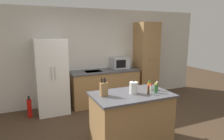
# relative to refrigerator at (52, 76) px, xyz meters

# --- Properties ---
(ground_plane) EXTENTS (14.00, 14.00, 0.00)m
(ground_plane) POSITION_rel_refrigerator_xyz_m (1.10, -1.93, -0.91)
(ground_plane) COLOR #423021
(wall_back) EXTENTS (7.20, 0.06, 2.60)m
(wall_back) POSITION_rel_refrigerator_xyz_m (1.10, 0.40, 0.39)
(wall_back) COLOR beige
(wall_back) RESTS_ON ground_plane
(refrigerator) EXTENTS (0.73, 0.77, 1.82)m
(refrigerator) POSITION_rel_refrigerator_xyz_m (0.00, 0.00, 0.00)
(refrigerator) COLOR white
(refrigerator) RESTS_ON ground_plane
(back_counter) EXTENTS (1.91, 0.67, 0.94)m
(back_counter) POSITION_rel_refrigerator_xyz_m (1.42, 0.05, -0.44)
(back_counter) COLOR #9E7547
(back_counter) RESTS_ON ground_plane
(pantry_cabinet) EXTENTS (0.60, 0.61, 2.25)m
(pantry_cabinet) POSITION_rel_refrigerator_xyz_m (2.78, 0.08, 0.21)
(pantry_cabinet) COLOR #9E7547
(pantry_cabinet) RESTS_ON ground_plane
(kitchen_island) EXTENTS (1.36, 0.83, 0.94)m
(kitchen_island) POSITION_rel_refrigerator_xyz_m (1.07, -2.09, -0.44)
(kitchen_island) COLOR #9E7547
(kitchen_island) RESTS_ON ground_plane
(microwave) EXTENTS (0.49, 0.39, 0.32)m
(microwave) POSITION_rel_refrigerator_xyz_m (1.94, 0.16, 0.18)
(microwave) COLOR #B2B5B7
(microwave) RESTS_ON back_counter
(knife_block) EXTENTS (0.12, 0.09, 0.31)m
(knife_block) POSITION_rel_refrigerator_xyz_m (0.59, -2.02, 0.15)
(knife_block) COLOR #9E7547
(knife_block) RESTS_ON kitchen_island
(spice_bottle_tall_dark) EXTENTS (0.06, 0.06, 0.15)m
(spice_bottle_tall_dark) POSITION_rel_refrigerator_xyz_m (1.51, -1.98, 0.10)
(spice_bottle_tall_dark) COLOR orange
(spice_bottle_tall_dark) RESTS_ON kitchen_island
(spice_bottle_short_red) EXTENTS (0.04, 0.04, 0.17)m
(spice_bottle_short_red) POSITION_rel_refrigerator_xyz_m (1.58, -2.11, 0.11)
(spice_bottle_short_red) COLOR #337033
(spice_bottle_short_red) RESTS_ON kitchen_island
(spice_bottle_amber_oil) EXTENTS (0.04, 0.04, 0.16)m
(spice_bottle_amber_oil) POSITION_rel_refrigerator_xyz_m (1.31, -2.23, 0.11)
(spice_bottle_amber_oil) COLOR #563319
(spice_bottle_amber_oil) RESTS_ON kitchen_island
(spice_bottle_green_herb) EXTENTS (0.04, 0.04, 0.12)m
(spice_bottle_green_herb) POSITION_rel_refrigerator_xyz_m (1.49, -2.06, 0.09)
(spice_bottle_green_herb) COLOR beige
(spice_bottle_green_herb) RESTS_ON kitchen_island
(spice_bottle_pale_salt) EXTENTS (0.05, 0.05, 0.17)m
(spice_bottle_pale_salt) POSITION_rel_refrigerator_xyz_m (1.47, -2.22, 0.11)
(spice_bottle_pale_salt) COLOR #337033
(spice_bottle_pale_salt) RESTS_ON kitchen_island
(kettle) EXTENTS (0.14, 0.14, 0.23)m
(kettle) POSITION_rel_refrigerator_xyz_m (1.10, -2.10, 0.13)
(kettle) COLOR white
(kettle) RESTS_ON kitchen_island
(fire_extinguisher) EXTENTS (0.11, 0.11, 0.51)m
(fire_extinguisher) POSITION_rel_refrigerator_xyz_m (-0.55, -0.14, -0.68)
(fire_extinguisher) COLOR red
(fire_extinguisher) RESTS_ON ground_plane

